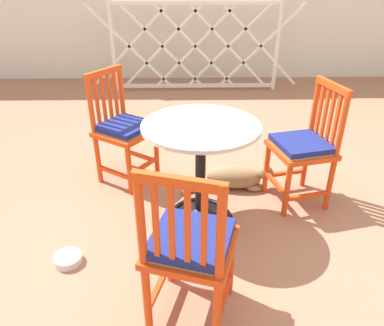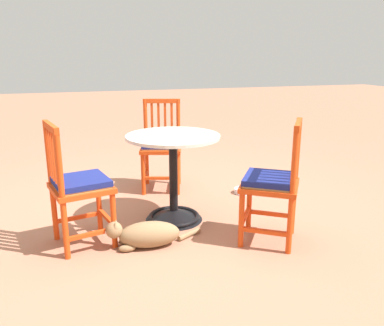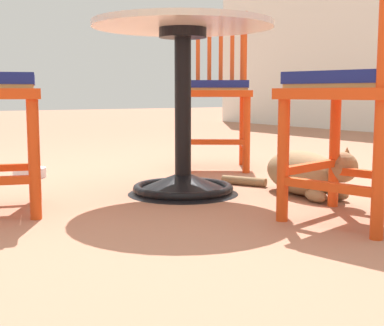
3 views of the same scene
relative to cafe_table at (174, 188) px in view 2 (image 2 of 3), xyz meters
The scene contains 7 objects.
ground_plane 0.29m from the cafe_table, 11.02° to the right, with size 24.00×24.00×0.00m, color #A36B51.
cafe_table is the anchor object (origin of this frame).
orange_chair_facing_out 0.84m from the cafe_table, 95.83° to the right, with size 0.50×0.50×0.91m.
orange_chair_by_planter 0.81m from the cafe_table, 16.87° to the left, with size 0.48×0.48×0.91m.
orange_chair_at_corner 0.85m from the cafe_table, 135.64° to the left, with size 0.56×0.56×0.91m.
tabby_cat 0.56m from the cafe_table, 51.67° to the left, with size 0.74×0.26×0.23m.
pet_water_bowl 0.97m from the cafe_table, 152.46° to the right, with size 0.17×0.17×0.05m, color silver.
Camera 2 is at (0.69, 3.04, 1.36)m, focal length 37.06 mm.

